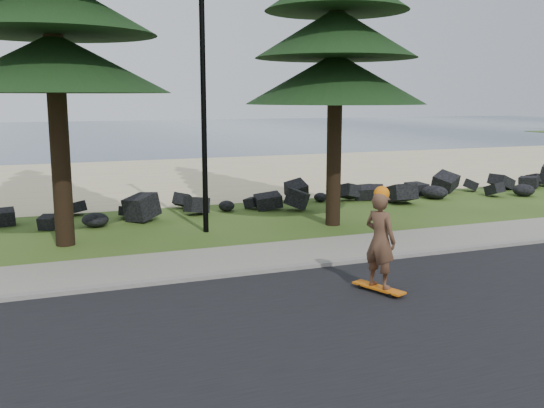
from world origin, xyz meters
The scene contains 9 objects.
ground centered at (0.00, 0.00, 0.00)m, with size 160.00×160.00×0.00m, color #325019.
road centered at (0.00, -4.50, 0.01)m, with size 160.00×7.00×0.02m, color black.
kerb centered at (0.00, -0.90, 0.05)m, with size 160.00×0.20×0.10m, color gray.
sidewalk centered at (0.00, 0.20, 0.04)m, with size 160.00×2.00×0.08m, color #9E9384.
beach_sand centered at (0.00, 14.50, 0.01)m, with size 160.00×15.00×0.01m, color tan.
ocean centered at (0.00, 51.00, 0.00)m, with size 160.00×58.00×0.01m, color #30485B.
seawall_boulders centered at (0.00, 5.60, 0.00)m, with size 60.00×2.40×1.10m, color black, non-canonical shape.
lamp_post centered at (0.00, 3.20, 4.13)m, with size 0.25×0.14×8.14m.
skateboarder centered at (1.60, -2.81, 0.97)m, with size 0.61×1.06×1.93m.
Camera 1 is at (-3.94, -11.88, 3.49)m, focal length 40.00 mm.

